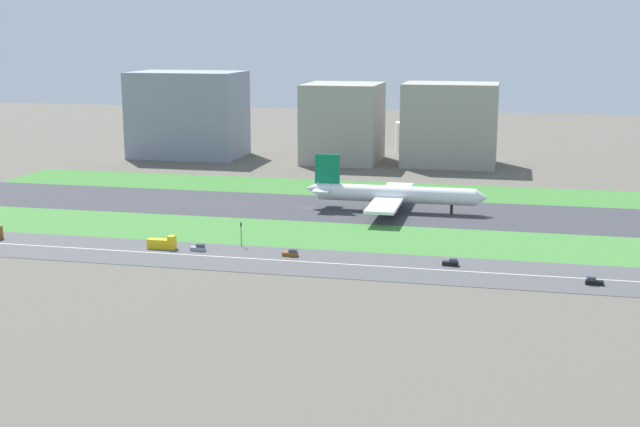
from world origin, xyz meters
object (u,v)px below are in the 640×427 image
object	(u,v)px
car_2	(291,253)
terminal_building	(188,114)
traffic_light	(241,232)
car_1	(593,281)
hangar_building	(343,123)
car_3	(451,263)
truck_0	(163,243)
office_tower	(450,124)
fuel_tank_west	(418,137)
car_0	(199,248)
airliner	(391,194)

from	to	relation	value
car_2	terminal_building	xyz separation A→B (m)	(-101.61, 182.00, 20.66)
car_2	traffic_light	size ratio (longest dim) A/B	0.61
car_1	hangar_building	distance (m)	218.44
car_3	terminal_building	size ratio (longest dim) A/B	0.08
hangar_building	car_1	bearing A→B (deg)	-61.89
car_2	truck_0	bearing A→B (deg)	-180.00
car_1	car_2	xyz separation A→B (m)	(-81.56, 10.00, 0.00)
car_2	office_tower	bearing A→B (deg)	80.32
hangar_building	fuel_tank_west	size ratio (longest dim) A/B	1.64
car_1	truck_0	xyz separation A→B (m)	(-120.60, 10.00, 0.75)
car_0	car_2	distance (m)	27.83
car_2	terminal_building	distance (m)	209.46
car_2	car_1	bearing A→B (deg)	-6.99
hangar_building	office_tower	distance (m)	52.05
traffic_light	terminal_building	world-z (taller)	terminal_building
terminal_building	fuel_tank_west	xyz separation A→B (m)	(112.49, 45.00, -13.81)
airliner	truck_0	xyz separation A→B (m)	(-58.20, -68.00, -4.56)
car_2	terminal_building	world-z (taller)	terminal_building
car_0	fuel_tank_west	xyz separation A→B (m)	(38.71, 227.00, 6.84)
airliner	fuel_tank_west	size ratio (longest dim) A/B	2.69
car_2	office_tower	xyz separation A→B (m)	(31.05, 182.00, 18.63)
truck_0	hangar_building	distance (m)	183.72
traffic_light	hangar_building	size ratio (longest dim) A/B	0.18
car_0	traffic_light	world-z (taller)	traffic_light
car_1	terminal_building	bearing A→B (deg)	-46.35
airliner	car_0	world-z (taller)	airliner
office_tower	hangar_building	bearing A→B (deg)	180.00
car_2	car_0	bearing A→B (deg)	180.00
car_3	office_tower	xyz separation A→B (m)	(-14.16, 182.00, 18.63)
car_1	terminal_building	world-z (taller)	terminal_building
airliner	car_0	size ratio (longest dim) A/B	14.77
office_tower	airliner	bearing A→B (deg)	-95.95
car_1	car_2	bearing A→B (deg)	-6.99
car_0	truck_0	world-z (taller)	truck_0
car_3	traffic_light	world-z (taller)	traffic_light
car_3	car_2	xyz separation A→B (m)	(-45.21, 0.00, 0.00)
office_tower	fuel_tank_west	world-z (taller)	office_tower
truck_0	car_3	xyz separation A→B (m)	(84.24, 0.00, -0.75)
car_1	car_3	size ratio (longest dim) A/B	1.00
car_1	fuel_tank_west	bearing A→B (deg)	-73.39
car_0	office_tower	xyz separation A→B (m)	(58.87, 182.00, 18.63)
traffic_light	office_tower	bearing A→B (deg)	74.45
car_0	office_tower	size ratio (longest dim) A/B	0.10
car_1	car_0	size ratio (longest dim) A/B	1.00
airliner	terminal_building	bearing A→B (deg)	136.65
car_1	traffic_light	bearing A→B (deg)	-10.31
car_3	fuel_tank_west	xyz separation A→B (m)	(-34.32, 227.00, 6.84)
terminal_building	office_tower	size ratio (longest dim) A/B	1.24
car_1	hangar_building	bearing A→B (deg)	-61.89
airliner	terminal_building	distance (m)	166.79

